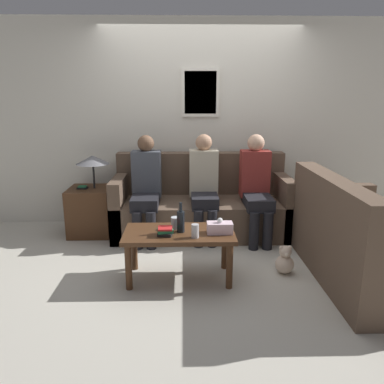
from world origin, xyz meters
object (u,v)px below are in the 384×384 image
person_left (146,185)px  wine_bottle (181,221)px  couch_main (201,206)px  person_right (256,185)px  coffee_table (179,239)px  drinking_glass (175,223)px  teddy_bear (285,261)px  couch_side (358,245)px  person_middle (204,184)px

person_left → wine_bottle: bearing=-68.8°
couch_main → person_right: 0.74m
coffee_table → wine_bottle: bearing=-10.5°
wine_bottle → person_left: bearing=111.2°
couch_main → drinking_glass: size_ratio=18.82×
couch_main → teddy_bear: 1.40m
couch_main → coffee_table: bearing=-102.0°
person_right → coffee_table: bearing=-131.1°
couch_side → person_left: 2.34m
coffee_table → person_right: size_ratio=0.82×
wine_bottle → person_middle: (0.27, 1.10, 0.09)m
couch_main → wine_bottle: (-0.25, -1.25, 0.24)m
couch_side → person_middle: 1.80m
coffee_table → person_left: person_left is taller
couch_main → teddy_bear: bearing=-57.3°
teddy_bear → wine_bottle: bearing=-175.3°
person_right → person_left: bearing=178.5°
couch_main → teddy_bear: size_ratio=7.56×
wine_bottle → person_middle: 1.14m
person_middle → teddy_bear: (0.73, -1.02, -0.53)m
couch_side → person_middle: (-1.36, 1.14, 0.32)m
drinking_glass → person_middle: (0.32, 1.02, 0.14)m
person_left → person_right: person_right is taller
person_middle → person_left: bearing=-177.1°
wine_bottle → teddy_bear: 1.09m
person_left → person_right: bearing=-1.5°
person_right → wine_bottle: bearing=-130.5°
couch_side → coffee_table: bearing=88.5°
drinking_glass → person_middle: bearing=72.4°
person_right → person_middle: bearing=173.6°
drinking_glass → coffee_table: bearing=-66.3°
teddy_bear → coffee_table: bearing=-175.5°
coffee_table → wine_bottle: 0.18m
couch_side → drinking_glass: (-1.68, 0.12, 0.19)m
person_left → drinking_glass: bearing=-69.8°
couch_main → couch_side: (1.38, -1.29, 0.00)m
coffee_table → person_left: size_ratio=0.83×
person_right → teddy_bear: size_ratio=4.37×
couch_main → person_middle: person_middle is taller
coffee_table → person_right: (0.90, 1.03, 0.26)m
coffee_table → teddy_bear: coffee_table is taller
coffee_table → drinking_glass: 0.16m
couch_side → person_middle: size_ratio=1.38×
wine_bottle → teddy_bear: wine_bottle is taller
wine_bottle → person_right: bearing=49.5°
couch_side → person_right: 1.35m
couch_side → coffee_table: couch_side is taller
drinking_glass → person_right: person_right is taller
coffee_table → teddy_bear: size_ratio=3.59×
couch_main → drinking_glass: couch_main is taller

